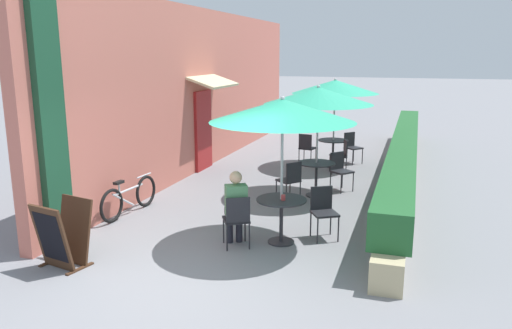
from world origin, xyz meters
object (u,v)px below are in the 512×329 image
at_px(menu_board, 64,234).
at_px(coffee_cup_near, 283,197).
at_px(cafe_chair_near_right, 323,208).
at_px(patio_table_far, 333,147).
at_px(bicycle_leaning, 129,197).
at_px(patio_table_near, 281,210).
at_px(cafe_chair_far_left, 352,145).
at_px(cafe_chair_mid_left, 291,178).
at_px(cafe_chair_far_right, 307,146).
at_px(patio_umbrella_near, 282,111).
at_px(cafe_chair_far_back, 341,154).
at_px(seated_patron_near_left, 236,205).
at_px(cafe_chair_mid_right, 340,168).
at_px(patio_umbrella_mid, 318,96).
at_px(patio_table_mid, 316,171).
at_px(cafe_chair_near_left, 237,217).
at_px(patio_umbrella_far, 335,87).

bearing_deg(menu_board, coffee_cup_near, 44.61).
height_order(cafe_chair_near_right, patio_table_far, cafe_chair_near_right).
bearing_deg(patio_table_far, bicycle_leaning, -119.91).
distance_m(patio_table_near, cafe_chair_far_left, 6.51).
height_order(cafe_chair_mid_left, cafe_chair_far_right, same).
distance_m(patio_umbrella_near, coffee_cup_near, 1.39).
relative_size(cafe_chair_far_right, cafe_chair_far_back, 1.00).
bearing_deg(patio_umbrella_near, seated_patron_near_left, -152.61).
relative_size(cafe_chair_mid_right, cafe_chair_far_back, 1.00).
distance_m(cafe_chair_far_right, bicycle_leaning, 5.89).
bearing_deg(patio_umbrella_mid, seated_patron_near_left, -101.76).
distance_m(coffee_cup_near, patio_table_mid, 2.96).
bearing_deg(seated_patron_near_left, cafe_chair_near_left, -90.00).
height_order(seated_patron_near_left, cafe_chair_mid_right, seated_patron_near_left).
bearing_deg(coffee_cup_near, seated_patron_near_left, -157.55).
bearing_deg(patio_umbrella_mid, cafe_chair_mid_right, 56.17).
xyz_separation_m(patio_umbrella_near, menu_board, (-2.78, -1.86, -1.70)).
xyz_separation_m(cafe_chair_near_left, menu_board, (-2.17, -1.42, -0.03)).
relative_size(coffee_cup_near, bicycle_leaning, 0.05).
xyz_separation_m(seated_patron_near_left, patio_table_far, (0.56, 6.23, -0.13)).
bearing_deg(cafe_chair_far_back, patio_table_mid, 155.55).
relative_size(cafe_chair_near_left, cafe_chair_near_right, 1.00).
relative_size(patio_table_far, cafe_chair_far_left, 0.94).
relative_size(patio_table_near, cafe_chair_near_right, 0.94).
relative_size(coffee_cup_near, patio_umbrella_far, 0.04).
relative_size(cafe_chair_near_right, patio_table_mid, 1.06).
xyz_separation_m(cafe_chair_mid_left, bicycle_leaning, (-2.77, -1.73, -0.18)).
distance_m(cafe_chair_near_left, cafe_chair_far_right, 6.39).
relative_size(patio_table_mid, cafe_chair_far_right, 0.94).
bearing_deg(cafe_chair_mid_left, cafe_chair_far_back, 27.68).
distance_m(patio_table_far, cafe_chair_far_left, 0.76).
bearing_deg(bicycle_leaning, seated_patron_near_left, -14.67).
bearing_deg(cafe_chair_mid_right, cafe_chair_mid_left, 5.82).
xyz_separation_m(cafe_chair_near_right, bicycle_leaning, (-3.80, 0.10, -0.18)).
distance_m(cafe_chair_far_right, menu_board, 8.04).
xyz_separation_m(patio_table_near, bicycle_leaning, (-3.19, 0.54, -0.22)).
bearing_deg(patio_umbrella_far, seated_patron_near_left, -95.09).
relative_size(seated_patron_near_left, patio_umbrella_mid, 0.52).
height_order(coffee_cup_near, patio_umbrella_mid, patio_umbrella_mid).
bearing_deg(patio_table_near, menu_board, -146.24).
bearing_deg(bicycle_leaning, patio_table_far, 64.80).
bearing_deg(cafe_chair_far_back, patio_umbrella_mid, 155.55).
bearing_deg(patio_table_mid, cafe_chair_mid_right, 56.17).
height_order(cafe_chair_far_left, cafe_chair_far_back, same).
bearing_deg(cafe_chair_near_left, menu_board, -176.95).
distance_m(cafe_chair_near_right, patio_table_mid, 2.53).
xyz_separation_m(patio_table_near, cafe_chair_far_back, (0.21, 5.20, -0.04)).
height_order(cafe_chair_far_back, menu_board, menu_board).
bearing_deg(bicycle_leaning, patio_umbrella_far, 64.80).
bearing_deg(coffee_cup_near, patio_umbrella_near, 130.09).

